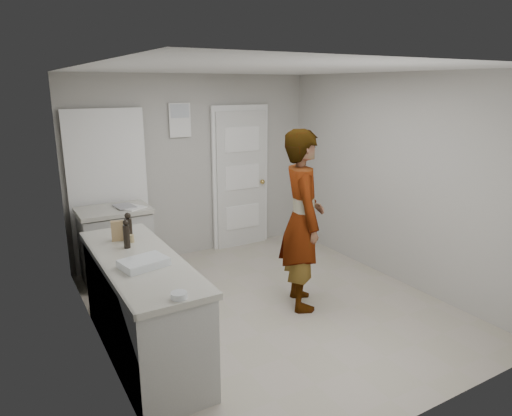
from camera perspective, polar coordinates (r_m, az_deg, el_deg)
ground at (r=5.12m, az=1.72°, el=-12.21°), size 4.00×4.00×0.00m
room_shell at (r=6.37m, az=-8.87°, el=2.91°), size 4.00×4.00×4.00m
main_counter at (r=4.24m, az=-14.00°, el=-12.33°), size 0.64×1.96×0.93m
side_counter at (r=5.86m, az=-17.03°, el=-4.74°), size 0.84×0.61×0.93m
person at (r=4.86m, az=5.81°, el=-1.55°), size 0.69×0.83×1.93m
cake_mix_box at (r=4.50m, az=-16.90°, el=-2.75°), size 0.13×0.08×0.19m
spice_jar at (r=4.43m, az=-15.29°, el=-3.70°), size 0.05×0.05×0.07m
oil_cruet_a at (r=4.46m, az=-15.66°, el=-2.34°), size 0.07×0.07×0.27m
oil_cruet_b at (r=4.27m, az=-15.89°, el=-3.20°), size 0.06×0.06×0.27m
baking_dish at (r=3.84m, az=-13.86°, el=-6.70°), size 0.40×0.32×0.06m
egg_bowl at (r=3.25m, az=-9.60°, el=-10.72°), size 0.12×0.12×0.04m
papers at (r=5.69m, az=-15.41°, el=0.11°), size 0.37×0.40×0.01m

